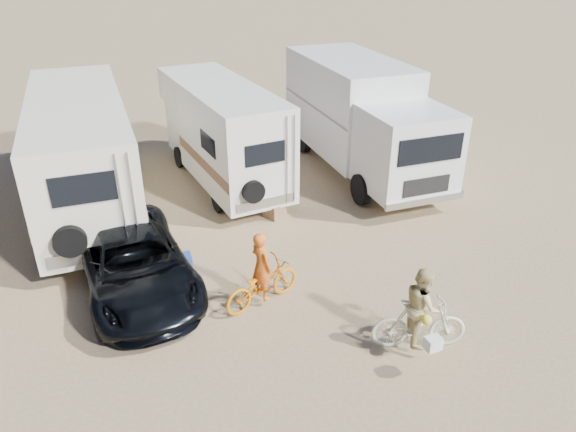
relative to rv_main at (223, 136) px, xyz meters
name	(u,v)px	position (x,y,z in m)	size (l,w,h in m)	color
ground	(344,308)	(0.38, -7.43, -1.56)	(140.00, 140.00, 0.00)	#9C825D
rv_main	(223,136)	(0.00, 0.00, 0.00)	(2.07, 6.31, 3.12)	silver
rv_left	(83,156)	(-4.15, -0.30, 0.05)	(2.45, 8.15, 3.22)	beige
box_truck	(364,120)	(4.50, -0.88, 0.20)	(2.60, 7.65, 3.52)	silver
dark_suv	(134,263)	(-3.58, -4.95, -0.89)	(2.25, 4.87, 1.35)	black
bike_man	(262,284)	(-1.18, -6.58, -1.07)	(0.65, 1.86, 0.98)	orange
bike_woman	(419,324)	(1.11, -9.06, -1.01)	(0.51, 1.82, 1.10)	beige
rider_man	(261,273)	(-1.18, -6.58, -0.78)	(0.57, 0.37, 1.56)	orange
rider_woman	(421,313)	(1.11, -9.06, -0.76)	(0.78, 0.61, 1.60)	#C9B87A
bike_parked	(406,184)	(4.64, -3.34, -1.08)	(0.64, 1.83, 0.96)	#262927
cooler	(180,264)	(-2.53, -4.67, -1.35)	(0.54, 0.39, 0.43)	navy
crate	(274,210)	(0.56, -2.89, -1.36)	(0.50, 0.50, 0.40)	#826047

